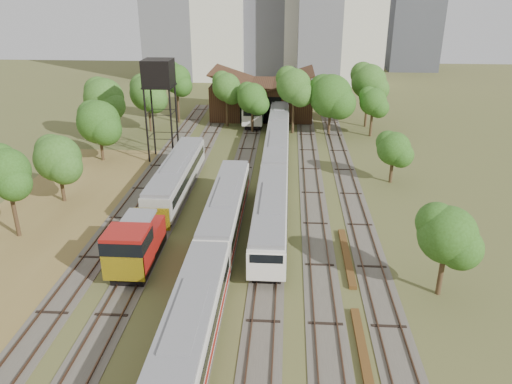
# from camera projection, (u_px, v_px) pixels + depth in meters

# --- Properties ---
(ground) EXTENTS (240.00, 240.00, 0.00)m
(ground) POSITION_uv_depth(u_px,v_px,m) (227.00, 354.00, 29.34)
(ground) COLOR #475123
(ground) RESTS_ON ground
(dry_grass_patch) EXTENTS (14.00, 60.00, 0.04)m
(dry_grass_patch) POSITION_uv_depth(u_px,v_px,m) (3.00, 271.00, 37.78)
(dry_grass_patch) COLOR brown
(dry_grass_patch) RESTS_ON ground
(tracks) EXTENTS (24.60, 80.00, 0.19)m
(tracks) POSITION_uv_depth(u_px,v_px,m) (249.00, 191.00, 52.39)
(tracks) COLOR #4C473D
(tracks) RESTS_ON ground
(railcar_red_set) EXTENTS (2.82, 34.58, 3.48)m
(railcar_red_set) POSITION_uv_depth(u_px,v_px,m) (211.00, 259.00, 35.85)
(railcar_red_set) COLOR black
(railcar_red_set) RESTS_ON ground
(railcar_green_set) EXTENTS (2.82, 52.07, 3.48)m
(railcar_green_set) POSITION_uv_depth(u_px,v_px,m) (276.00, 152.00, 58.73)
(railcar_green_set) COLOR black
(railcar_green_set) RESTS_ON ground
(railcar_rear) EXTENTS (3.03, 16.08, 3.75)m
(railcar_rear) POSITION_uv_depth(u_px,v_px,m) (256.00, 106.00, 80.22)
(railcar_rear) COLOR black
(railcar_rear) RESTS_ON ground
(shunter_locomotive) EXTENTS (3.06, 8.12, 4.01)m
(shunter_locomotive) POSITION_uv_depth(u_px,v_px,m) (135.00, 245.00, 37.53)
(shunter_locomotive) COLOR black
(shunter_locomotive) RESTS_ON ground
(old_grey_coach) EXTENTS (2.82, 18.00, 3.48)m
(old_grey_coach) POSITION_uv_depth(u_px,v_px,m) (177.00, 176.00, 51.34)
(old_grey_coach) COLOR black
(old_grey_coach) RESTS_ON ground
(water_tower) EXTENTS (3.51, 3.51, 12.11)m
(water_tower) POSITION_uv_depth(u_px,v_px,m) (158.00, 76.00, 58.49)
(water_tower) COLOR black
(water_tower) RESTS_ON ground
(rail_pile_near) EXTENTS (0.54, 8.17, 0.27)m
(rail_pile_near) POSITION_uv_depth(u_px,v_px,m) (363.00, 352.00, 29.34)
(rail_pile_near) COLOR brown
(rail_pile_near) RESTS_ON ground
(rail_pile_far) EXTENTS (0.56, 9.00, 0.29)m
(rail_pile_far) POSITION_uv_depth(u_px,v_px,m) (347.00, 256.00, 39.61)
(rail_pile_far) COLOR brown
(rail_pile_far) RESTS_ON ground
(maintenance_shed) EXTENTS (16.45, 11.55, 7.58)m
(maintenance_shed) POSITION_uv_depth(u_px,v_px,m) (262.00, 98.00, 81.68)
(maintenance_shed) COLOR #341C13
(maintenance_shed) RESTS_ON ground
(tree_band_left) EXTENTS (7.42, 53.85, 8.72)m
(tree_band_left) POSITION_uv_depth(u_px,v_px,m) (52.00, 146.00, 49.54)
(tree_band_left) COLOR #382616
(tree_band_left) RESTS_ON ground
(tree_band_far) EXTENTS (37.26, 10.67, 9.42)m
(tree_band_far) POSITION_uv_depth(u_px,v_px,m) (269.00, 90.00, 72.10)
(tree_band_far) COLOR #382616
(tree_band_far) RESTS_ON ground
(tree_band_right) EXTENTS (4.89, 43.56, 6.88)m
(tree_band_right) POSITION_uv_depth(u_px,v_px,m) (397.00, 148.00, 51.30)
(tree_band_right) COLOR #382616
(tree_band_right) RESTS_ON ground
(tower_far_right) EXTENTS (12.00, 12.00, 28.00)m
(tower_far_right) POSITION_uv_depth(u_px,v_px,m) (415.00, 11.00, 123.22)
(tower_far_right) COLOR #424449
(tower_far_right) RESTS_ON ground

